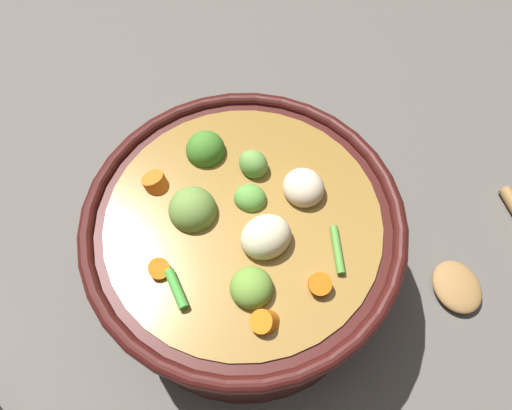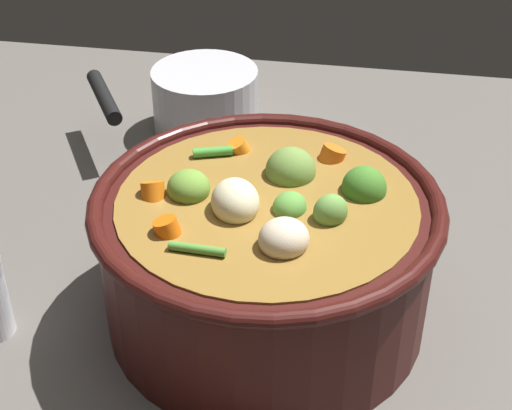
{
  "view_description": "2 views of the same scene",
  "coord_description": "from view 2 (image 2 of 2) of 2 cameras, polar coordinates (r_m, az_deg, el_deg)",
  "views": [
    {
      "loc": [
        0.2,
        -0.01,
        0.52
      ],
      "look_at": [
        -0.02,
        0.01,
        0.12
      ],
      "focal_mm": 34.15,
      "sensor_mm": 36.0,
      "label": 1
    },
    {
      "loc": [
        -0.08,
        0.53,
        0.49
      ],
      "look_at": [
        0.01,
        -0.02,
        0.11
      ],
      "focal_mm": 54.88,
      "sensor_mm": 36.0,
      "label": 2
    }
  ],
  "objects": [
    {
      "name": "ground_plane",
      "position": [
        0.73,
        0.72,
        -7.86
      ],
      "size": [
        1.1,
        1.1,
        0.0
      ],
      "primitive_type": "plane",
      "color": "#514C47"
    },
    {
      "name": "cooking_pot",
      "position": [
        0.68,
        0.77,
        -3.58
      ],
      "size": [
        0.3,
        0.3,
        0.15
      ],
      "color": "#38110F",
      "rests_on": "ground_plane"
    },
    {
      "name": "small_saucepan",
      "position": [
        0.99,
        -3.89,
        7.59
      ],
      "size": [
        0.21,
        0.19,
        0.08
      ],
      "color": "#ADADB2",
      "rests_on": "ground_plane"
    }
  ]
}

